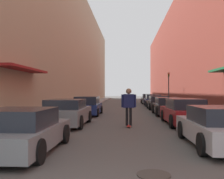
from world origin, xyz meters
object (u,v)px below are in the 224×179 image
at_px(parked_car_right_5, 148,99).
at_px(skateboarder, 129,103).
at_px(parked_car_right_3, 159,103).
at_px(parked_car_right_2, 167,106).
at_px(parked_car_right_4, 153,101).
at_px(parked_car_left_2, 88,106).
at_px(traffic_light, 169,86).
at_px(parked_car_right_0, 219,127).
at_px(parked_car_right_1, 184,112).
at_px(parked_car_left_1, 67,113).
at_px(manhole_cover, 154,175).
at_px(parked_car_left_0, 21,131).

bearing_deg(parked_car_right_5, skateboarder, -96.95).
relative_size(parked_car_right_3, skateboarder, 2.13).
height_order(parked_car_right_2, parked_car_right_4, parked_car_right_4).
xyz_separation_m(parked_car_left_2, traffic_light, (7.17, 8.27, 1.68)).
height_order(parked_car_right_5, skateboarder, skateboarder).
distance_m(parked_car_right_0, parked_car_right_4, 21.36).
bearing_deg(parked_car_right_1, parked_car_right_3, 89.81).
bearing_deg(traffic_light, parked_car_right_4, 113.31).
xyz_separation_m(skateboarder, traffic_light, (4.19, 14.18, 1.17)).
distance_m(parked_car_left_1, parked_car_right_2, 8.49).
relative_size(parked_car_right_4, traffic_light, 1.14).
relative_size(parked_car_right_4, manhole_cover, 5.80).
relative_size(parked_car_right_2, parked_car_right_4, 1.05).
height_order(parked_car_left_2, parked_car_right_3, parked_car_left_2).
bearing_deg(parked_car_right_4, parked_car_right_1, -90.07).
xyz_separation_m(manhole_cover, traffic_light, (3.70, 21.07, 2.31)).
bearing_deg(parked_car_right_1, traffic_light, 84.15).
relative_size(parked_car_right_3, manhole_cover, 5.66).
xyz_separation_m(parked_car_left_0, parked_car_right_3, (5.96, 17.13, 0.03)).
bearing_deg(parked_car_right_2, parked_car_left_1, -134.65).
bearing_deg(parked_car_right_5, parked_car_right_0, -89.99).
distance_m(parked_car_right_2, manhole_cover, 13.49).
distance_m(parked_car_right_4, manhole_cover, 24.28).
bearing_deg(parked_car_left_0, parked_car_right_3, 70.81).
xyz_separation_m(parked_car_right_0, parked_car_right_5, (-0.01, 27.06, 0.05)).
bearing_deg(parked_car_right_5, parked_car_right_4, -89.37).
bearing_deg(parked_car_right_5, manhole_cover, -94.43).
bearing_deg(parked_car_right_0, parked_car_left_1, 143.23).
distance_m(parked_car_left_0, parked_car_right_1, 8.55).
relative_size(parked_car_right_3, parked_car_right_5, 0.85).
height_order(parked_car_left_0, parked_car_right_1, parked_car_right_1).
xyz_separation_m(parked_car_left_2, manhole_cover, (3.46, -12.80, -0.63)).
bearing_deg(manhole_cover, traffic_light, 80.03).
relative_size(parked_car_right_2, manhole_cover, 6.12).
bearing_deg(parked_car_left_2, manhole_cover, -74.86).
relative_size(parked_car_right_2, parked_car_right_5, 0.92).
bearing_deg(manhole_cover, parked_car_right_3, 82.78).
relative_size(parked_car_left_1, parked_car_right_3, 1.05).
height_order(parked_car_right_2, traffic_light, traffic_light).
bearing_deg(parked_car_right_0, manhole_cover, -129.65).
height_order(parked_car_right_3, traffic_light, traffic_light).
xyz_separation_m(parked_car_left_1, parked_car_right_1, (5.97, 0.68, 0.01)).
height_order(parked_car_right_0, parked_car_right_1, parked_car_right_1).
distance_m(parked_car_left_0, skateboarder, 6.03).
relative_size(parked_car_right_5, skateboarder, 2.51).
height_order(parked_car_left_0, parked_car_right_3, parked_car_right_3).
bearing_deg(parked_car_right_4, parked_car_right_3, -89.81).
xyz_separation_m(parked_car_right_5, skateboarder, (-2.80, -22.97, 0.50)).
bearing_deg(parked_car_right_3, parked_car_right_1, -90.19).
distance_m(parked_car_right_3, parked_car_right_4, 5.29).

